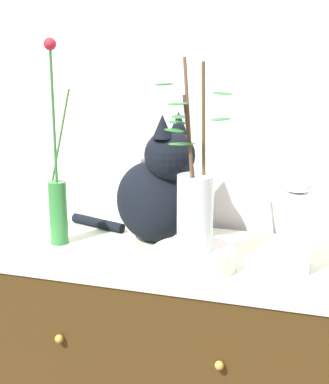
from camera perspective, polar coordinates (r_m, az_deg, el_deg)
wall_back at (r=1.91m, az=2.96°, el=9.10°), size 4.40×0.08×2.60m
sideboard at (r=1.89m, az=-0.00°, el=-18.63°), size 1.03×0.52×0.89m
cat_sitting at (r=1.72m, az=-0.86°, el=0.25°), size 0.47×0.25×0.40m
vase_slim_green at (r=1.74m, az=-10.82°, el=-0.57°), size 0.08×0.06×0.62m
bowl_porcelain at (r=1.56m, az=3.05°, el=-6.69°), size 0.23×0.23×0.05m
vase_glass_clear at (r=1.51m, az=3.08°, el=-1.33°), size 0.20×0.16×0.51m
jar_lidded_porcelain at (r=1.55m, az=13.17°, el=-3.14°), size 0.09×0.09×0.29m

